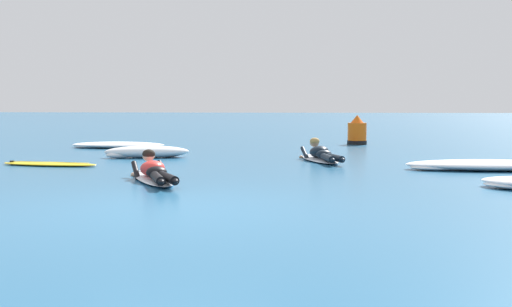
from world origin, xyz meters
TOP-DOWN VIEW (x-y plane):
  - ground_plane at (0.00, 10.00)m, footprint 120.00×120.00m
  - surfer_near at (-0.88, 2.78)m, footprint 1.41×2.56m
  - surfer_far at (1.83, 6.81)m, footprint 1.11×2.50m
  - drifting_surfboard at (-3.69, 5.28)m, footprint 2.14×0.85m
  - whitewater_front at (-3.84, 10.65)m, footprint 2.67×1.16m
  - whitewater_mid_left at (-2.18, 7.40)m, footprint 2.04×1.01m
  - whitewater_back at (5.02, 5.19)m, footprint 3.11×1.11m
  - channel_marker_buoy at (2.91, 12.84)m, footprint 0.60×0.60m

SIDE VIEW (x-z plane):
  - ground_plane at x=0.00m, z-range 0.00..0.00m
  - drifting_surfboard at x=-3.69m, z-range -0.05..0.11m
  - whitewater_front at x=-3.84m, z-range -0.01..0.16m
  - whitewater_back at x=5.02m, z-range -0.01..0.19m
  - whitewater_mid_left at x=-2.18m, z-range -0.01..0.27m
  - surfer_near at x=-0.88m, z-range -0.13..0.40m
  - surfer_far at x=1.83m, z-range -0.13..0.41m
  - channel_marker_buoy at x=2.91m, z-range -0.10..0.79m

